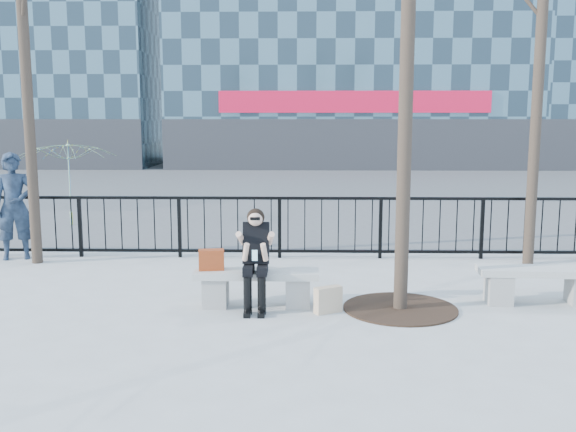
{
  "coord_description": "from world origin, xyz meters",
  "views": [
    {
      "loc": [
        0.61,
        -8.29,
        2.51
      ],
      "look_at": [
        0.4,
        0.8,
        1.1
      ],
      "focal_mm": 40.0,
      "sensor_mm": 36.0,
      "label": 1
    }
  ],
  "objects_px": {
    "bench_second": "(540,282)",
    "standing_man": "(14,206)",
    "seated_woman": "(256,260)",
    "bench_main": "(257,284)"
  },
  "relations": [
    {
      "from": "bench_second",
      "to": "standing_man",
      "type": "distance_m",
      "value": 8.73
    },
    {
      "from": "bench_main",
      "to": "seated_woman",
      "type": "height_order",
      "value": "seated_woman"
    },
    {
      "from": "bench_second",
      "to": "standing_man",
      "type": "relative_size",
      "value": 0.87
    },
    {
      "from": "seated_woman",
      "to": "bench_main",
      "type": "bearing_deg",
      "value": 90.0
    },
    {
      "from": "seated_woman",
      "to": "standing_man",
      "type": "relative_size",
      "value": 0.71
    },
    {
      "from": "bench_second",
      "to": "seated_woman",
      "type": "xyz_separation_m",
      "value": [
        -3.83,
        -0.38,
        0.37
      ]
    },
    {
      "from": "bench_second",
      "to": "seated_woman",
      "type": "distance_m",
      "value": 3.87
    },
    {
      "from": "bench_main",
      "to": "bench_second",
      "type": "bearing_deg",
      "value": 3.25
    },
    {
      "from": "standing_man",
      "to": "bench_main",
      "type": "bearing_deg",
      "value": -50.33
    },
    {
      "from": "bench_second",
      "to": "bench_main",
      "type": "bearing_deg",
      "value": -173.72
    }
  ]
}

